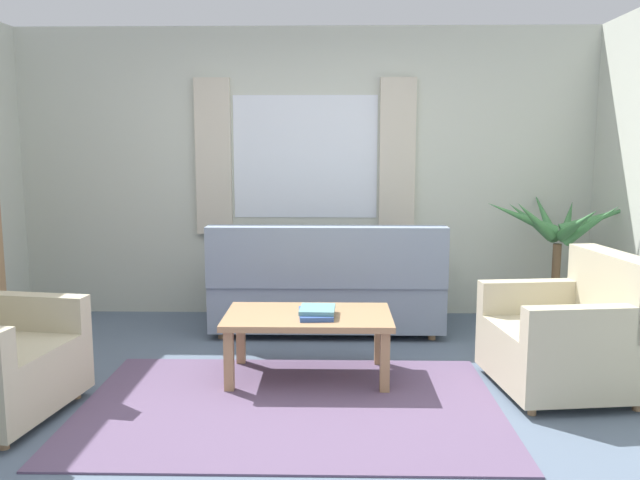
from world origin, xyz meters
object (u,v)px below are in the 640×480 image
at_px(armchair_right, 570,336).
at_px(coffee_table, 308,322).
at_px(book_stack_on_table, 316,312).
at_px(potted_plant, 556,262).
at_px(couch, 327,288).

distance_m(armchair_right, coffee_table, 1.67).
xyz_separation_m(book_stack_on_table, potted_plant, (1.98, 1.25, 0.11)).
height_order(couch, potted_plant, potted_plant).
xyz_separation_m(couch, potted_plant, (1.92, 0.08, 0.21)).
distance_m(coffee_table, book_stack_on_table, 0.11).
bearing_deg(couch, armchair_right, 139.86).
height_order(armchair_right, potted_plant, potted_plant).
bearing_deg(coffee_table, potted_plant, 30.34).
bearing_deg(armchair_right, couch, -136.85).
distance_m(coffee_table, potted_plant, 2.37).
height_order(armchair_right, book_stack_on_table, armchair_right).
bearing_deg(book_stack_on_table, coffee_table, 136.77).
relative_size(armchair_right, coffee_table, 0.85).
xyz_separation_m(coffee_table, potted_plant, (2.04, 1.19, 0.20)).
xyz_separation_m(armchair_right, coffee_table, (-1.66, 0.19, 0.03)).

